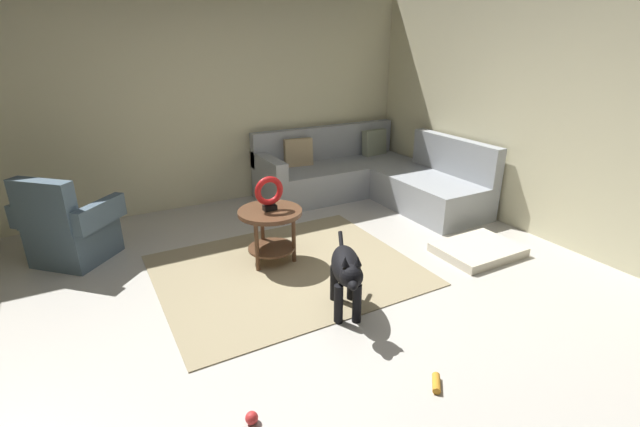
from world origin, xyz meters
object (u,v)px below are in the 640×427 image
armchair (69,230)px  dog_bed_mat (478,250)px  sectional_couch (369,177)px  dog_toy_ball (252,418)px  dog (346,271)px  dog_toy_rope (436,383)px  torus_sculpture (269,193)px  side_table (270,222)px

armchair → dog_bed_mat: size_ratio=1.24×
sectional_couch → dog_toy_ball: size_ratio=30.47×
dog → dog_bed_mat: bearing=-147.0°
dog_bed_mat → dog_toy_rope: (-1.65, -1.20, -0.02)m
sectional_couch → dog: (-1.73, -2.18, 0.09)m
dog_bed_mat → dog_toy_ball: 2.91m
dog_bed_mat → dog: dog is taller
torus_sculpture → dog_toy_ball: torus_sculpture is taller
sectional_couch → dog_toy_rope: (-1.66, -3.14, -0.26)m
armchair → dog_bed_mat: (3.56, -1.81, -0.28)m
torus_sculpture → dog_bed_mat: size_ratio=0.41×
dog_bed_mat → dog_toy_rope: size_ratio=5.36×
dog → sectional_couch: bearing=-103.4°
side_table → dog_toy_ball: size_ratio=8.12×
dog_toy_ball → dog_toy_rope: bearing=-14.6°
torus_sculpture → dog_bed_mat: (1.88, -0.85, -0.67)m
armchair → torus_sculpture: (1.67, -0.96, 0.39)m
sectional_couch → torus_sculpture: size_ratio=6.90×
dog_toy_ball → dog_toy_rope: (1.11, -0.29, -0.01)m
sectional_couch → torus_sculpture: (-1.89, -1.10, 0.42)m
torus_sculpture → dog_toy_ball: size_ratio=4.41×
sectional_couch → dog_bed_mat: 1.96m
dog_toy_rope → dog_bed_mat: bearing=35.9°
armchair → dog: size_ratio=1.26×
sectional_couch → dog_toy_ball: (-2.77, -2.85, -0.25)m
sectional_couch → dog_bed_mat: size_ratio=2.81×
dog_toy_ball → dog: bearing=32.6°
sectional_couch → side_table: size_ratio=3.75×
sectional_couch → torus_sculpture: 2.22m
torus_sculpture → dog_toy_rope: 2.17m
side_table → dog_bed_mat: bearing=-24.2°
sectional_couch → dog_toy_rope: sectional_couch is taller
armchair → dog_toy_ball: 2.84m
dog_bed_mat → dog_toy_ball: size_ratio=10.83×
side_table → dog_toy_ball: side_table is taller
sectional_couch → dog: bearing=-128.4°
dog_bed_mat → armchair: bearing=153.0°
armchair → side_table: (1.67, -0.96, 0.09)m
armchair → dog: 2.75m
armchair → dog: bearing=-4.3°
armchair → side_table: bearing=14.0°
torus_sculpture → dog: (0.16, -1.09, -0.33)m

